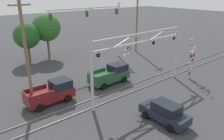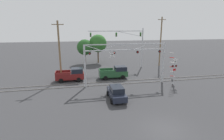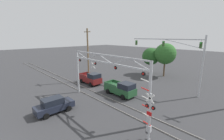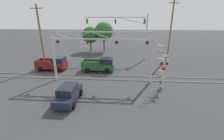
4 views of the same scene
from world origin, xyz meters
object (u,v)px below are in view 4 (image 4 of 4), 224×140
Objects in this scene: traffic_signal_span at (132,29)px; pickup_truck_lead at (100,65)px; pickup_truck_following at (53,64)px; utility_pole_right at (171,30)px; background_tree_beyond_span at (104,31)px; background_tree_far_left_verge at (90,35)px; sedan_waiting at (68,94)px; crossing_gantry at (102,49)px; crossing_signal_mast at (163,72)px; utility_pole_left at (41,37)px.

traffic_signal_span is 10.23m from pickup_truck_lead.
pickup_truck_lead is 7.31m from pickup_truck_following.
background_tree_beyond_span is at bearing 154.43° from utility_pole_right.
background_tree_far_left_verge is at bearing 144.97° from traffic_signal_span.
sedan_waiting is 0.38× the size of utility_pole_right.
background_tree_far_left_verge is at bearing 106.15° from crossing_gantry.
crossing_signal_mast is 22.94m from background_tree_far_left_verge.
pickup_truck_following is at bearing -148.80° from traffic_signal_span.
crossing_gantry is 2.77× the size of pickup_truck_following.
pickup_truck_following is 14.63m from background_tree_far_left_verge.
utility_pole_right is (4.26, 13.17, 3.59)m from crossing_signal_mast.
background_tree_beyond_span is at bearing 88.32° from sedan_waiting.
utility_pole_left is 15.75m from background_tree_beyond_span.
crossing_gantry is at bearing -73.85° from background_tree_far_left_verge.
utility_pole_right is 1.56× the size of background_tree_beyond_span.
crossing_signal_mast is at bearing -107.91° from utility_pole_right.
crossing_gantry reaches higher than pickup_truck_lead.
sedan_waiting is 22.43m from utility_pole_right.
utility_pole_right is at bearing 18.81° from utility_pole_left.
utility_pole_right reaches higher than sedan_waiting.
background_tree_beyond_span reaches higher than crossing_gantry.
pickup_truck_lead is 9.83m from utility_pole_left.
crossing_signal_mast is at bearing -19.27° from utility_pole_left.
utility_pole_left reaches higher than pickup_truck_lead.
background_tree_beyond_span is (-1.93, 18.03, 0.60)m from crossing_gantry.
crossing_gantry is at bearing -134.31° from utility_pole_right.
background_tree_beyond_span is (0.68, 23.24, 3.92)m from sedan_waiting.
utility_pole_left reaches higher than sedan_waiting.
crossing_signal_mast is 1.12× the size of pickup_truck_following.
crossing_signal_mast is at bearing -33.40° from pickup_truck_lead.
background_tree_far_left_verge is (-4.26, 14.00, 2.92)m from pickup_truck_lead.
crossing_signal_mast is 0.73× the size of background_tree_beyond_span.
pickup_truck_lead is at bearing 146.60° from crossing_signal_mast.
utility_pole_left is at bearing -120.22° from background_tree_beyond_span.
background_tree_far_left_verge is at bearing 122.48° from crossing_signal_mast.
background_tree_beyond_span reaches higher than sedan_waiting.
crossing_gantry is 1.30× the size of utility_pole_left.
utility_pole_right reaches higher than crossing_gantry.
background_tree_beyond_span is at bearing 114.86° from crossing_signal_mast.
utility_pole_left reaches higher than background_tree_beyond_span.
pickup_truck_following is at bearing 121.92° from sedan_waiting.
pickup_truck_lead is 0.45× the size of utility_pole_right.
crossing_gantry is 3.03× the size of sedan_waiting.
background_tree_far_left_verge is (-16.53, 6.11, -1.64)m from utility_pole_right.
traffic_signal_span is 7.24m from utility_pole_right.
utility_pole_left reaches higher than crossing_gantry.
pickup_truck_lead is 15.28m from utility_pole_right.
traffic_signal_span reaches higher than sedan_waiting.
traffic_signal_span is 15.61m from utility_pole_left.
crossing_gantry reaches higher than pickup_truck_following.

